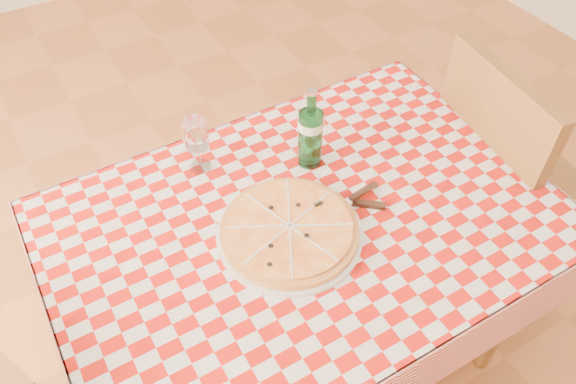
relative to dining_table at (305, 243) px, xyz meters
name	(u,v)px	position (x,y,z in m)	size (l,w,h in m)	color
dining_table	(305,243)	(0.00, 0.00, 0.00)	(1.20, 0.80, 0.75)	brown
tablecloth	(306,221)	(0.00, 0.00, 0.09)	(1.30, 0.90, 0.01)	#A5100A
chair_near	(501,173)	(0.74, -0.02, -0.09)	(0.50, 0.50, 0.99)	brown
pizza_plate	(290,229)	(-0.06, -0.02, 0.12)	(0.37, 0.37, 0.05)	#B77D3D
water_bottle	(311,128)	(0.12, 0.18, 0.22)	(0.07, 0.07, 0.25)	#18612B
wine_glass	(198,145)	(-0.16, 0.31, 0.18)	(0.06, 0.06, 0.17)	white
cutlery	(351,201)	(0.13, -0.01, 0.11)	(0.24, 0.20, 0.03)	silver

